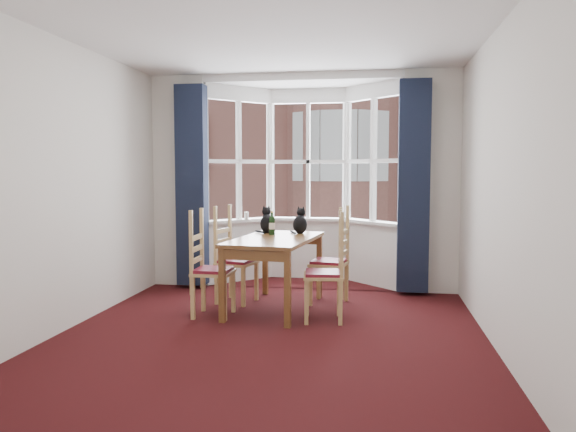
% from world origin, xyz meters
% --- Properties ---
extents(floor, '(4.50, 4.50, 0.00)m').
position_xyz_m(floor, '(0.00, 0.00, 0.00)').
color(floor, black).
rests_on(floor, ground).
extents(ceiling, '(4.50, 4.50, 0.00)m').
position_xyz_m(ceiling, '(0.00, 0.00, 2.80)').
color(ceiling, white).
rests_on(ceiling, floor).
extents(wall_left, '(0.00, 4.50, 4.50)m').
position_xyz_m(wall_left, '(-2.00, 0.00, 1.40)').
color(wall_left, silver).
rests_on(wall_left, floor).
extents(wall_right, '(0.00, 4.50, 4.50)m').
position_xyz_m(wall_right, '(2.00, 0.00, 1.40)').
color(wall_right, silver).
rests_on(wall_right, floor).
extents(wall_near, '(4.00, 0.00, 4.00)m').
position_xyz_m(wall_near, '(0.00, -2.25, 1.40)').
color(wall_near, silver).
rests_on(wall_near, floor).
extents(wall_back_pier_left, '(0.70, 0.12, 2.80)m').
position_xyz_m(wall_back_pier_left, '(-1.65, 2.25, 1.40)').
color(wall_back_pier_left, silver).
rests_on(wall_back_pier_left, floor).
extents(wall_back_pier_right, '(0.70, 0.12, 2.80)m').
position_xyz_m(wall_back_pier_right, '(1.65, 2.25, 1.40)').
color(wall_back_pier_right, silver).
rests_on(wall_back_pier_right, floor).
extents(bay_window, '(2.76, 0.94, 2.80)m').
position_xyz_m(bay_window, '(0.00, 2.75, 1.40)').
color(bay_window, white).
rests_on(bay_window, floor).
extents(curtain_left, '(0.38, 0.22, 2.60)m').
position_xyz_m(curtain_left, '(-1.42, 2.07, 1.35)').
color(curtain_left, '#171E34').
rests_on(curtain_left, floor).
extents(curtain_right, '(0.38, 0.22, 2.60)m').
position_xyz_m(curtain_right, '(1.42, 2.07, 1.35)').
color(curtain_right, '#171E34').
rests_on(curtain_right, floor).
extents(dining_table, '(0.98, 1.57, 0.80)m').
position_xyz_m(dining_table, '(-0.14, 1.09, 0.71)').
color(dining_table, brown).
rests_on(dining_table, floor).
extents(chair_left_near, '(0.40, 0.42, 0.92)m').
position_xyz_m(chair_left_near, '(-0.83, 0.70, 0.47)').
color(chair_left_near, tan).
rests_on(chair_left_near, floor).
extents(chair_left_far, '(0.48, 0.50, 0.92)m').
position_xyz_m(chair_left_far, '(-0.73, 1.36, 0.47)').
color(chair_left_far, tan).
rests_on(chair_left_far, floor).
extents(chair_right_near, '(0.44, 0.46, 0.92)m').
position_xyz_m(chair_right_near, '(0.53, 0.71, 0.47)').
color(chair_right_near, tan).
rests_on(chair_right_near, floor).
extents(chair_right_far, '(0.46, 0.48, 0.92)m').
position_xyz_m(chair_right_far, '(0.52, 1.43, 0.47)').
color(chair_right_far, tan).
rests_on(chair_right_far, floor).
extents(cat_left, '(0.24, 0.28, 0.33)m').
position_xyz_m(cat_left, '(-0.32, 1.58, 0.93)').
color(cat_left, black).
rests_on(cat_left, dining_table).
extents(cat_right, '(0.17, 0.24, 0.32)m').
position_xyz_m(cat_right, '(0.08, 1.57, 0.93)').
color(cat_right, black).
rests_on(cat_right, dining_table).
extents(wine_bottle, '(0.07, 0.07, 0.28)m').
position_xyz_m(wine_bottle, '(-0.22, 1.36, 0.92)').
color(wine_bottle, black).
rests_on(wine_bottle, dining_table).
extents(candle_tall, '(0.06, 0.06, 0.10)m').
position_xyz_m(candle_tall, '(-0.82, 2.60, 0.92)').
color(candle_tall, white).
rests_on(candle_tall, bay_window).
extents(street, '(80.00, 80.00, 0.00)m').
position_xyz_m(street, '(0.00, 32.25, -6.00)').
color(street, '#333335').
rests_on(street, ground).
extents(tenement_building, '(18.40, 7.80, 15.20)m').
position_xyz_m(tenement_building, '(0.00, 14.01, 1.60)').
color(tenement_building, '#975B4E').
rests_on(tenement_building, street).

